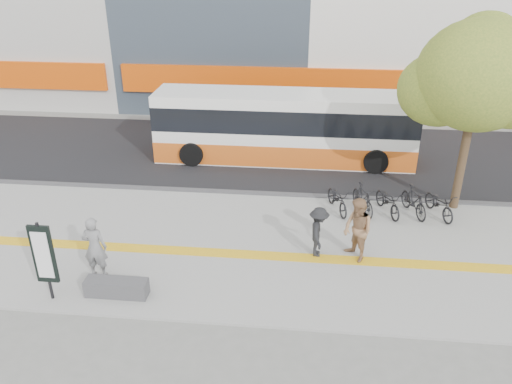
# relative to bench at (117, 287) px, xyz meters

# --- Properties ---
(ground) EXTENTS (120.00, 120.00, 0.00)m
(ground) POSITION_rel_bench_xyz_m (2.60, 1.20, -0.30)
(ground) COLOR slate
(ground) RESTS_ON ground
(sidewalk) EXTENTS (40.00, 7.00, 0.08)m
(sidewalk) POSITION_rel_bench_xyz_m (2.60, 2.70, -0.27)
(sidewalk) COLOR slate
(sidewalk) RESTS_ON ground
(tactile_strip) EXTENTS (40.00, 0.45, 0.01)m
(tactile_strip) POSITION_rel_bench_xyz_m (2.60, 2.20, -0.22)
(tactile_strip) COLOR yellow
(tactile_strip) RESTS_ON sidewalk
(street) EXTENTS (40.00, 8.00, 0.06)m
(street) POSITION_rel_bench_xyz_m (2.60, 10.20, -0.28)
(street) COLOR black
(street) RESTS_ON ground
(curb) EXTENTS (40.00, 0.25, 0.14)m
(curb) POSITION_rel_bench_xyz_m (2.60, 6.20, -0.23)
(curb) COLOR #3E3E40
(curb) RESTS_ON ground
(bench) EXTENTS (1.60, 0.45, 0.45)m
(bench) POSITION_rel_bench_xyz_m (0.00, 0.00, 0.00)
(bench) COLOR #3E3E40
(bench) RESTS_ON sidewalk
(signboard) EXTENTS (0.55, 0.10, 2.20)m
(signboard) POSITION_rel_bench_xyz_m (-1.60, -0.31, 1.06)
(signboard) COLOR black
(signboard) RESTS_ON sidewalk
(street_tree) EXTENTS (4.40, 3.80, 6.31)m
(street_tree) POSITION_rel_bench_xyz_m (9.78, 6.02, 4.21)
(street_tree) COLOR #382719
(street_tree) RESTS_ON sidewalk
(bus) EXTENTS (10.52, 2.49, 2.80)m
(bus) POSITION_rel_bench_xyz_m (3.74, 9.70, 1.07)
(bus) COLOR white
(bus) RESTS_ON street
(bicycle_row) EXTENTS (4.41, 1.76, 0.97)m
(bicycle_row) POSITION_rel_bench_xyz_m (7.46, 5.20, 0.23)
(bicycle_row) COLOR black
(bicycle_row) RESTS_ON sidewalk
(seated_woman) EXTENTS (0.66, 0.44, 1.78)m
(seated_woman) POSITION_rel_bench_xyz_m (-0.80, 0.79, 0.66)
(seated_woman) COLOR black
(seated_woman) RESTS_ON sidewalk
(pedestrian_tan) EXTENTS (1.08, 1.15, 1.87)m
(pedestrian_tan) POSITION_rel_bench_xyz_m (6.19, 2.32, 0.71)
(pedestrian_tan) COLOR #926C4A
(pedestrian_tan) RESTS_ON sidewalk
(pedestrian_dark) EXTENTS (0.57, 0.99, 1.52)m
(pedestrian_dark) POSITION_rel_bench_xyz_m (5.12, 2.41, 0.53)
(pedestrian_dark) COLOR black
(pedestrian_dark) RESTS_ON sidewalk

